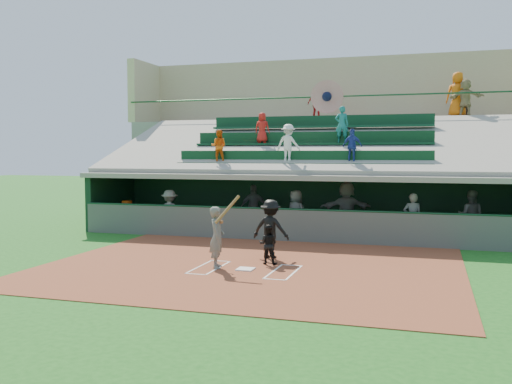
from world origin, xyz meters
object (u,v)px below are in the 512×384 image
(catcher, at_px, (268,244))
(water_cooler, at_px, (127,206))
(home_plate, at_px, (245,269))
(trash_bin, at_px, (462,109))
(white_table, at_px, (129,220))
(batter_at_plate, at_px, (217,237))

(catcher, bearing_deg, water_cooler, -36.44)
(home_plate, relative_size, trash_bin, 0.52)
(home_plate, distance_m, white_table, 9.08)
(home_plate, bearing_deg, batter_at_plate, 179.89)
(white_table, bearing_deg, home_plate, -44.53)
(batter_at_plate, distance_m, white_table, 8.51)
(batter_at_plate, bearing_deg, white_table, 135.22)
(catcher, relative_size, white_table, 1.32)
(batter_at_plate, distance_m, trash_bin, 15.51)
(batter_at_plate, height_order, trash_bin, trash_bin)
(water_cooler, bearing_deg, white_table, -6.86)
(white_table, bearing_deg, trash_bin, 27.01)
(home_plate, distance_m, water_cooler, 9.18)
(batter_at_plate, distance_m, catcher, 1.48)
(white_table, height_order, trash_bin, trash_bin)
(batter_at_plate, bearing_deg, trash_bin, 63.58)
(home_plate, distance_m, trash_bin, 15.44)
(home_plate, distance_m, batter_at_plate, 1.13)
(water_cooler, bearing_deg, catcher, -35.15)
(batter_at_plate, bearing_deg, home_plate, -0.11)
(white_table, bearing_deg, batter_at_plate, -48.03)
(water_cooler, bearing_deg, home_plate, -41.04)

